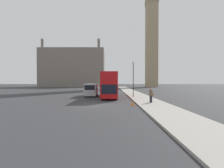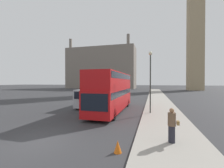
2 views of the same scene
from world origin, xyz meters
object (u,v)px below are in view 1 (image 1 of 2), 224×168
street_lamp (133,74)px  pedestrian (151,95)px  red_double_decker_bus (110,84)px  white_van (92,89)px  clock_tower (152,25)px

street_lamp → pedestrian: bearing=-80.8°
red_double_decker_bus → white_van: bearing=149.0°
clock_tower → red_double_decker_bus: bearing=-112.4°
clock_tower → pedestrian: (-15.07, -57.06, -30.03)m
white_van → street_lamp: size_ratio=0.91×
clock_tower → street_lamp: bearing=-108.0°
red_double_decker_bus → white_van: red_double_decker_bus is taller
clock_tower → pedestrian: size_ratio=34.71×
white_van → red_double_decker_bus: bearing=-31.0°
red_double_decker_bus → street_lamp: size_ratio=1.72×
pedestrian → street_lamp: (-1.17, 7.21, 3.09)m
pedestrian → red_double_decker_bus: bearing=124.1°
red_double_decker_bus → pedestrian: (5.25, -7.74, -1.32)m
clock_tower → street_lamp: size_ratio=9.96×
white_van → clock_tower: bearing=63.3°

